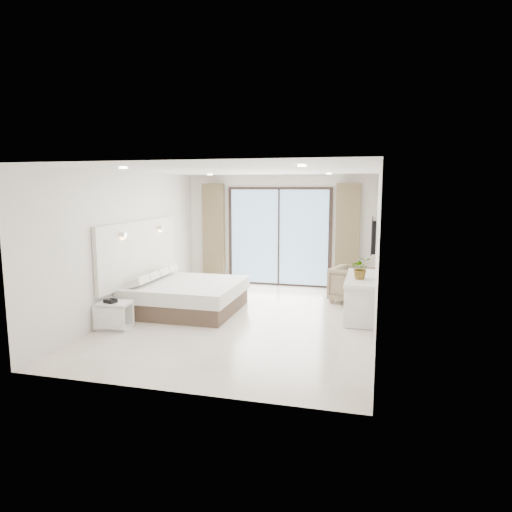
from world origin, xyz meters
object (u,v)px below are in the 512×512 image
object	(u,v)px
bed	(186,296)
armchair	(353,283)
nightstand	(115,316)
console_desk	(361,287)

from	to	relation	value
bed	armchair	distance (m)	3.48
nightstand	console_desk	size ratio (longest dim) A/B	0.33
console_desk	armchair	xyz separation A→B (m)	(-0.19, 1.10, -0.15)
bed	console_desk	size ratio (longest dim) A/B	1.21
nightstand	bed	bearing A→B (deg)	57.22
nightstand	armchair	xyz separation A→B (m)	(3.84, 2.91, 0.18)
console_desk	armchair	world-z (taller)	armchair
bed	armchair	size ratio (longest dim) A/B	2.45
bed	armchair	world-z (taller)	armchair
nightstand	armchair	world-z (taller)	armchair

